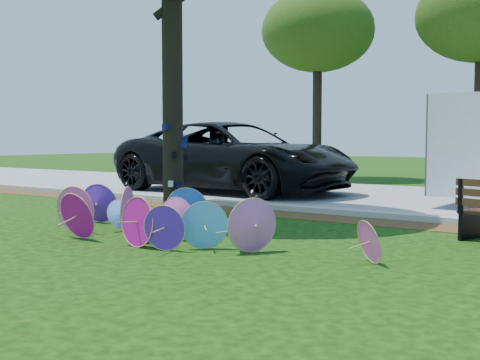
% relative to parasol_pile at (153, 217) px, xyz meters
% --- Properties ---
extents(ground, '(90.00, 90.00, 0.00)m').
position_rel_parasol_pile_xyz_m(ground, '(0.22, -0.62, -0.37)').
color(ground, black).
rests_on(ground, ground).
extents(mulch_strip, '(90.00, 1.00, 0.01)m').
position_rel_parasol_pile_xyz_m(mulch_strip, '(0.22, 3.88, -0.36)').
color(mulch_strip, '#472D16').
rests_on(mulch_strip, ground).
extents(curb, '(90.00, 0.30, 0.12)m').
position_rel_parasol_pile_xyz_m(curb, '(0.22, 4.58, -0.31)').
color(curb, '#B7B5AD').
rests_on(curb, ground).
extents(street, '(90.00, 8.00, 0.01)m').
position_rel_parasol_pile_xyz_m(street, '(0.22, 8.73, -0.36)').
color(street, gray).
rests_on(street, ground).
extents(parasol_pile, '(6.40, 1.95, 0.81)m').
position_rel_parasol_pile_xyz_m(parasol_pile, '(0.00, 0.00, 0.00)').
color(parasol_pile, blue).
rests_on(parasol_pile, ground).
extents(black_van, '(7.71, 3.83, 2.10)m').
position_rel_parasol_pile_xyz_m(black_van, '(-3.95, 7.69, 0.68)').
color(black_van, black).
rests_on(black_van, ground).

